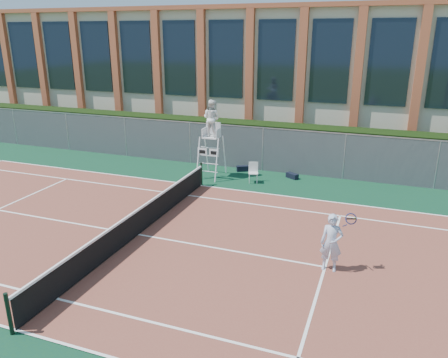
% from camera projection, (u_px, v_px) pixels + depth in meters
% --- Properties ---
extents(ground, '(120.00, 120.00, 0.00)m').
position_uv_depth(ground, '(138.00, 235.00, 15.14)').
color(ground, '#233814').
extents(apron, '(36.00, 20.00, 0.01)m').
position_uv_depth(apron, '(152.00, 224.00, 16.02)').
color(apron, '#0C3527').
rests_on(apron, ground).
extents(tennis_court, '(23.77, 10.97, 0.02)m').
position_uv_depth(tennis_court, '(138.00, 235.00, 15.13)').
color(tennis_court, brown).
rests_on(tennis_court, apron).
extents(tennis_net, '(0.10, 11.30, 1.10)m').
position_uv_depth(tennis_net, '(137.00, 221.00, 14.97)').
color(tennis_net, black).
rests_on(tennis_net, ground).
extents(fence, '(40.00, 0.06, 2.20)m').
position_uv_depth(fence, '(225.00, 146.00, 22.62)').
color(fence, '#595E60').
rests_on(fence, ground).
extents(hedge, '(40.00, 1.40, 2.20)m').
position_uv_depth(hedge, '(233.00, 141.00, 23.68)').
color(hedge, black).
rests_on(hedge, ground).
extents(building, '(45.00, 10.60, 8.22)m').
position_uv_depth(building, '(272.00, 72.00, 29.79)').
color(building, '#BFB99E').
rests_on(building, ground).
extents(umpire_chair, '(1.06, 1.62, 3.78)m').
position_uv_depth(umpire_chair, '(212.00, 120.00, 20.55)').
color(umpire_chair, white).
rests_on(umpire_chair, ground).
extents(plastic_chair, '(0.55, 0.55, 0.94)m').
position_uv_depth(plastic_chair, '(253.00, 170.00, 20.40)').
color(plastic_chair, silver).
rests_on(plastic_chair, apron).
extents(sports_bag_near, '(0.69, 0.54, 0.28)m').
position_uv_depth(sports_bag_near, '(243.00, 168.00, 22.14)').
color(sports_bag_near, black).
rests_on(sports_bag_near, apron).
extents(sports_bag_far, '(0.66, 0.54, 0.24)m').
position_uv_depth(sports_bag_far, '(292.00, 176.00, 21.05)').
color(sports_bag_far, black).
rests_on(sports_bag_far, apron).
extents(tennis_player, '(0.98, 0.66, 1.76)m').
position_uv_depth(tennis_player, '(332.00, 243.00, 12.61)').
color(tennis_player, silver).
rests_on(tennis_player, tennis_court).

